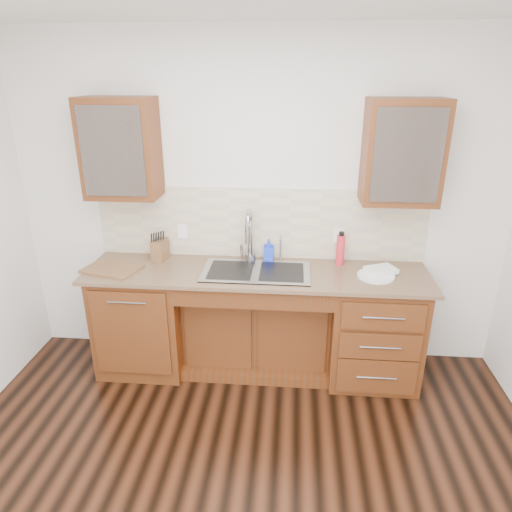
# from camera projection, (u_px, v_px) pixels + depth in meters

# --- Properties ---
(wall_back) EXTENTS (4.00, 0.10, 2.70)m
(wall_back) POSITION_uv_depth(u_px,v_px,m) (260.00, 204.00, 3.76)
(wall_back) COLOR silver
(wall_back) RESTS_ON ground
(base_cabinet_left) EXTENTS (0.70, 0.62, 0.88)m
(base_cabinet_left) POSITION_uv_depth(u_px,v_px,m) (144.00, 318.00, 3.85)
(base_cabinet_left) COLOR #593014
(base_cabinet_left) RESTS_ON ground
(base_cabinet_center) EXTENTS (1.20, 0.44, 0.70)m
(base_cabinet_center) POSITION_uv_depth(u_px,v_px,m) (257.00, 326.00, 3.89)
(base_cabinet_center) COLOR #593014
(base_cabinet_center) RESTS_ON ground
(base_cabinet_right) EXTENTS (0.70, 0.62, 0.88)m
(base_cabinet_right) POSITION_uv_depth(u_px,v_px,m) (373.00, 328.00, 3.70)
(base_cabinet_right) COLOR #593014
(base_cabinet_right) RESTS_ON ground
(countertop) EXTENTS (2.70, 0.65, 0.03)m
(countertop) POSITION_uv_depth(u_px,v_px,m) (256.00, 273.00, 3.59)
(countertop) COLOR #84705B
(countertop) RESTS_ON base_cabinet_left
(backsplash) EXTENTS (2.70, 0.02, 0.59)m
(backsplash) POSITION_uv_depth(u_px,v_px,m) (260.00, 223.00, 3.76)
(backsplash) COLOR beige
(backsplash) RESTS_ON wall_back
(sink) EXTENTS (0.84, 0.46, 0.19)m
(sink) POSITION_uv_depth(u_px,v_px,m) (256.00, 282.00, 3.60)
(sink) COLOR #9E9EA5
(sink) RESTS_ON countertop
(faucet) EXTENTS (0.04, 0.04, 0.40)m
(faucet) POSITION_uv_depth(u_px,v_px,m) (250.00, 238.00, 3.71)
(faucet) COLOR #999993
(faucet) RESTS_ON countertop
(filter_tap) EXTENTS (0.02, 0.02, 0.24)m
(filter_tap) POSITION_uv_depth(u_px,v_px,m) (281.00, 248.00, 3.73)
(filter_tap) COLOR #999993
(filter_tap) RESTS_ON countertop
(upper_cabinet_left) EXTENTS (0.55, 0.34, 0.75)m
(upper_cabinet_left) POSITION_uv_depth(u_px,v_px,m) (121.00, 148.00, 3.47)
(upper_cabinet_left) COLOR #593014
(upper_cabinet_left) RESTS_ON wall_back
(upper_cabinet_right) EXTENTS (0.55, 0.34, 0.75)m
(upper_cabinet_right) POSITION_uv_depth(u_px,v_px,m) (402.00, 152.00, 3.30)
(upper_cabinet_right) COLOR #593014
(upper_cabinet_right) RESTS_ON wall_back
(outlet_left) EXTENTS (0.08, 0.01, 0.12)m
(outlet_left) POSITION_uv_depth(u_px,v_px,m) (182.00, 231.00, 3.83)
(outlet_left) COLOR white
(outlet_left) RESTS_ON backsplash
(outlet_right) EXTENTS (0.08, 0.01, 0.12)m
(outlet_right) POSITION_uv_depth(u_px,v_px,m) (338.00, 236.00, 3.73)
(outlet_right) COLOR white
(outlet_right) RESTS_ON backsplash
(soap_bottle) EXTENTS (0.08, 0.08, 0.18)m
(soap_bottle) POSITION_uv_depth(u_px,v_px,m) (269.00, 250.00, 3.78)
(soap_bottle) COLOR blue
(soap_bottle) RESTS_ON countertop
(water_bottle) EXTENTS (0.08, 0.08, 0.25)m
(water_bottle) POSITION_uv_depth(u_px,v_px,m) (340.00, 250.00, 3.67)
(water_bottle) COLOR red
(water_bottle) RESTS_ON countertop
(plate) EXTENTS (0.30, 0.30, 0.02)m
(plate) POSITION_uv_depth(u_px,v_px,m) (376.00, 276.00, 3.48)
(plate) COLOR silver
(plate) RESTS_ON countertop
(dish_towel) EXTENTS (0.27, 0.24, 0.04)m
(dish_towel) POSITION_uv_depth(u_px,v_px,m) (381.00, 270.00, 3.52)
(dish_towel) COLOR silver
(dish_towel) RESTS_ON plate
(knife_block) EXTENTS (0.12, 0.17, 0.17)m
(knife_block) POSITION_uv_depth(u_px,v_px,m) (160.00, 250.00, 3.77)
(knife_block) COLOR #9B6028
(knife_block) RESTS_ON countertop
(cutting_board) EXTENTS (0.48, 0.39, 0.02)m
(cutting_board) POSITION_uv_depth(u_px,v_px,m) (112.00, 269.00, 3.61)
(cutting_board) COLOR brown
(cutting_board) RESTS_ON countertop
(cup_left_a) EXTENTS (0.15, 0.15, 0.10)m
(cup_left_a) POSITION_uv_depth(u_px,v_px,m) (103.00, 155.00, 3.50)
(cup_left_a) COLOR silver
(cup_left_a) RESTS_ON upper_cabinet_left
(cup_left_b) EXTENTS (0.12, 0.12, 0.09)m
(cup_left_b) POSITION_uv_depth(u_px,v_px,m) (132.00, 156.00, 3.48)
(cup_left_b) COLOR silver
(cup_left_b) RESTS_ON upper_cabinet_left
(cup_right_a) EXTENTS (0.13, 0.13, 0.10)m
(cup_right_a) POSITION_uv_depth(u_px,v_px,m) (388.00, 159.00, 3.33)
(cup_right_a) COLOR silver
(cup_right_a) RESTS_ON upper_cabinet_right
(cup_right_b) EXTENTS (0.14, 0.14, 0.10)m
(cup_right_b) POSITION_uv_depth(u_px,v_px,m) (424.00, 159.00, 3.31)
(cup_right_b) COLOR white
(cup_right_b) RESTS_ON upper_cabinet_right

